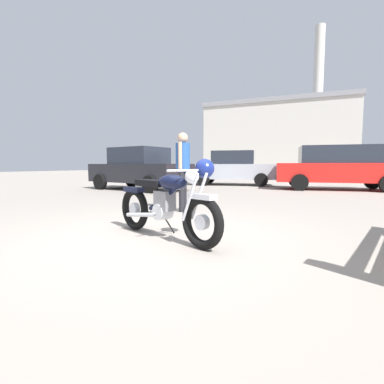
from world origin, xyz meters
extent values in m
plane|color=gray|center=(0.00, 0.00, 0.00)|extent=(80.00, 80.00, 0.00)
torus|color=black|center=(0.72, -0.26, 0.32)|extent=(0.63, 0.36, 0.64)
cylinder|color=silver|center=(0.72, -0.26, 0.32)|extent=(0.20, 0.15, 0.18)
torus|color=black|center=(-0.60, 0.32, 0.32)|extent=(0.63, 0.36, 0.64)
cylinder|color=silver|center=(-0.60, 0.32, 0.32)|extent=(0.20, 0.15, 0.18)
cube|color=silver|center=(0.72, -0.26, 0.62)|extent=(0.38, 0.26, 0.06)
cube|color=black|center=(-0.62, 0.32, 0.61)|extent=(0.42, 0.28, 0.07)
cylinder|color=silver|center=(0.63, -0.14, 0.60)|extent=(0.28, 0.15, 0.58)
cylinder|color=silver|center=(0.57, -0.28, 0.60)|extent=(0.28, 0.15, 0.58)
sphere|color=silver|center=(0.56, -0.19, 0.85)|extent=(0.17, 0.17, 0.17)
cylinder|color=silver|center=(0.49, -0.16, 0.92)|extent=(0.27, 0.58, 0.03)
sphere|color=navy|center=(0.61, 0.12, 0.94)|extent=(0.25, 0.25, 0.25)
cylinder|color=black|center=(0.12, 0.00, 0.58)|extent=(0.72, 0.35, 0.47)
ellipsoid|color=black|center=(0.22, -0.04, 0.76)|extent=(0.56, 0.41, 0.20)
cube|color=black|center=(-0.20, 0.14, 0.73)|extent=(0.57, 0.40, 0.09)
cube|color=slate|center=(0.08, 0.02, 0.51)|extent=(0.31, 0.27, 0.26)
cylinder|color=silver|center=(0.04, 0.04, 0.36)|extent=(0.28, 0.27, 0.22)
cylinder|color=silver|center=(-0.27, 0.28, 0.28)|extent=(0.67, 0.33, 0.14)
cylinder|color=silver|center=(-0.35, 0.10, 0.28)|extent=(0.67, 0.33, 0.14)
cylinder|color=black|center=(0.01, 0.23, 0.16)|extent=(0.11, 0.22, 0.33)
cylinder|color=black|center=(-0.69, 2.31, 0.43)|extent=(0.12, 0.12, 0.86)
cylinder|color=black|center=(-0.67, 2.13, 0.43)|extent=(0.12, 0.12, 0.86)
cylinder|color=#234C93|center=(-0.68, 2.22, 1.15)|extent=(0.30, 0.30, 0.58)
cylinder|color=tan|center=(-0.71, 2.41, 1.18)|extent=(0.08, 0.08, 0.55)
cylinder|color=tan|center=(-0.65, 2.03, 1.18)|extent=(0.08, 0.08, 0.55)
sphere|color=tan|center=(-0.68, 2.22, 1.55)|extent=(0.22, 0.22, 0.22)
cylinder|color=black|center=(1.35, 8.49, 0.32)|extent=(0.66, 0.29, 0.64)
cylinder|color=black|center=(1.12, 10.23, 0.32)|extent=(0.66, 0.29, 0.64)
cylinder|color=black|center=(4.09, 10.63, 0.32)|extent=(0.66, 0.29, 0.64)
cube|color=red|center=(2.72, 9.56, 0.69)|extent=(4.89, 2.37, 0.74)
cube|color=#232833|center=(3.02, 9.60, 1.40)|extent=(3.68, 2.05, 0.68)
cylinder|color=black|center=(-6.07, 5.90, 0.31)|extent=(0.65, 0.32, 0.62)
cylinder|color=black|center=(-5.74, 7.59, 0.31)|extent=(0.65, 0.32, 0.62)
cylinder|color=black|center=(-3.42, 5.38, 0.31)|extent=(0.65, 0.32, 0.62)
cylinder|color=black|center=(-3.09, 7.07, 0.31)|extent=(0.65, 0.32, 0.62)
cube|color=black|center=(-4.58, 6.49, 0.67)|extent=(4.45, 2.50, 0.72)
cube|color=#232833|center=(-4.58, 6.49, 1.35)|extent=(2.27, 1.92, 0.64)
cylinder|color=black|center=(-10.03, 11.26, 0.31)|extent=(0.65, 0.30, 0.62)
cylinder|color=black|center=(-10.33, 12.95, 0.31)|extent=(0.65, 0.30, 0.62)
cylinder|color=black|center=(-7.37, 11.72, 0.31)|extent=(0.65, 0.30, 0.62)
cylinder|color=black|center=(-7.67, 13.42, 0.31)|extent=(0.65, 0.30, 0.62)
cube|color=silver|center=(-8.85, 12.34, 0.67)|extent=(4.43, 2.41, 0.72)
cube|color=#232833|center=(-8.85, 12.34, 1.35)|extent=(2.24, 1.88, 0.64)
cylinder|color=black|center=(-0.69, 11.76, 0.31)|extent=(0.65, 0.31, 0.62)
cylinder|color=black|center=(-0.38, 10.07, 0.31)|extent=(0.65, 0.31, 0.62)
cylinder|color=black|center=(-3.35, 11.28, 0.31)|extent=(0.65, 0.31, 0.62)
cylinder|color=black|center=(-3.04, 9.58, 0.31)|extent=(0.65, 0.31, 0.62)
cube|color=#ADB2BC|center=(-1.87, 10.67, 0.67)|extent=(4.44, 2.45, 0.72)
cube|color=#232833|center=(-1.87, 10.67, 1.35)|extent=(2.25, 1.89, 0.64)
cube|color=beige|center=(-2.43, 34.30, 3.98)|extent=(16.87, 8.37, 7.96)
cube|color=gray|center=(-2.43, 34.30, 8.21)|extent=(17.17, 8.67, 0.50)
cylinder|color=beige|center=(1.79, 34.30, 12.44)|extent=(1.10, 1.10, 8.96)
camera|label=1|loc=(1.91, -3.35, 0.98)|focal=27.12mm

